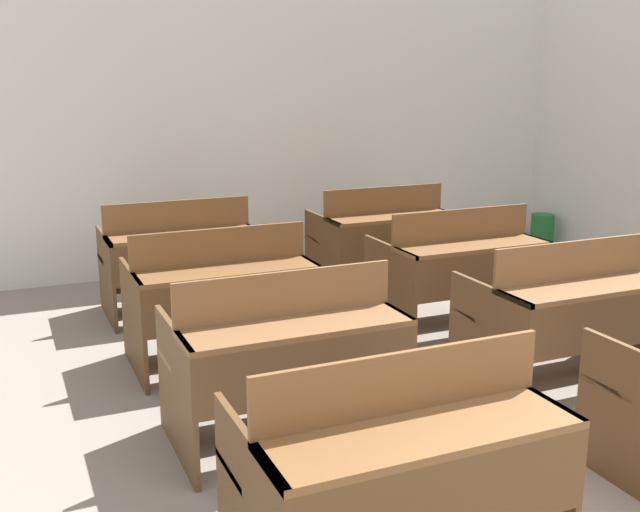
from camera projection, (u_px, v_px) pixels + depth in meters
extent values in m
cube|color=silver|center=(235.00, 120.00, 7.13)|extent=(7.23, 0.06, 2.87)
cube|color=silver|center=(627.00, 110.00, 7.32)|extent=(0.06, 2.58, 1.17)
cube|color=#53361D|center=(513.00, 460.00, 3.03)|extent=(0.03, 0.75, 0.68)
cube|color=brown|center=(424.00, 434.00, 2.55)|extent=(1.15, 0.34, 0.03)
cube|color=#53361D|center=(447.00, 502.00, 2.45)|extent=(1.09, 0.02, 0.31)
cube|color=brown|center=(402.00, 382.00, 2.66)|extent=(1.15, 0.02, 0.23)
cube|color=brown|center=(367.00, 441.00, 2.97)|extent=(1.15, 0.34, 0.03)
cube|color=#53361D|center=(366.00, 504.00, 3.04)|extent=(1.09, 0.04, 0.04)
cube|color=brown|center=(639.00, 426.00, 3.32)|extent=(0.03, 0.75, 0.68)
cube|color=brown|center=(176.00, 392.00, 3.67)|extent=(0.03, 0.75, 0.68)
cube|color=brown|center=(378.00, 359.00, 4.11)|extent=(0.03, 0.75, 0.68)
cube|color=brown|center=(298.00, 327.00, 3.63)|extent=(1.15, 0.34, 0.03)
cube|color=brown|center=(310.00, 371.00, 3.53)|extent=(1.09, 0.02, 0.31)
cube|color=brown|center=(286.00, 293.00, 3.74)|extent=(1.15, 0.02, 0.23)
cube|color=brown|center=(269.00, 343.00, 4.05)|extent=(1.15, 0.34, 0.03)
cube|color=brown|center=(270.00, 391.00, 4.12)|extent=(1.09, 0.04, 0.04)
cube|color=brown|center=(487.00, 343.00, 4.35)|extent=(0.03, 0.75, 0.68)
cube|color=brown|center=(632.00, 318.00, 4.78)|extent=(0.03, 0.75, 0.68)
cube|color=brown|center=(592.00, 287.00, 4.30)|extent=(1.15, 0.34, 0.03)
cube|color=brown|center=(610.00, 323.00, 4.20)|extent=(1.09, 0.02, 0.31)
cube|color=brown|center=(575.00, 260.00, 4.41)|extent=(1.15, 0.02, 0.23)
cube|color=brown|center=(541.00, 305.00, 4.73)|extent=(1.15, 0.34, 0.03)
cube|color=brown|center=(538.00, 347.00, 4.80)|extent=(1.09, 0.04, 0.04)
cube|color=#53371E|center=(134.00, 322.00, 4.71)|extent=(0.03, 0.75, 0.68)
cube|color=#53371E|center=(299.00, 301.00, 5.14)|extent=(0.03, 0.75, 0.68)
cube|color=brown|center=(227.00, 271.00, 4.66)|extent=(1.15, 0.34, 0.03)
cube|color=#53371E|center=(236.00, 304.00, 4.56)|extent=(1.09, 0.02, 0.31)
cube|color=brown|center=(220.00, 246.00, 4.77)|extent=(1.15, 0.02, 0.23)
cube|color=brown|center=(211.00, 289.00, 5.09)|extent=(1.15, 0.34, 0.03)
cube|color=#53371E|center=(212.00, 328.00, 5.15)|extent=(1.09, 0.04, 0.04)
cube|color=brown|center=(389.00, 291.00, 5.39)|extent=(0.03, 0.75, 0.68)
cube|color=brown|center=(516.00, 275.00, 5.82)|extent=(0.03, 0.75, 0.68)
cube|color=brown|center=(473.00, 246.00, 5.34)|extent=(1.15, 0.34, 0.03)
cube|color=brown|center=(485.00, 274.00, 5.24)|extent=(1.09, 0.02, 0.31)
cube|color=brown|center=(461.00, 224.00, 5.45)|extent=(1.15, 0.02, 0.23)
cube|color=brown|center=(440.00, 263.00, 5.77)|extent=(1.15, 0.34, 0.03)
cube|color=brown|center=(439.00, 298.00, 5.83)|extent=(1.09, 0.04, 0.04)
cube|color=brown|center=(107.00, 277.00, 5.76)|extent=(0.03, 0.75, 0.68)
cube|color=brown|center=(246.00, 263.00, 6.19)|extent=(0.03, 0.75, 0.68)
cube|color=brown|center=(183.00, 235.00, 5.71)|extent=(1.15, 0.34, 0.03)
cube|color=brown|center=(189.00, 261.00, 5.61)|extent=(1.09, 0.02, 0.31)
cube|color=brown|center=(178.00, 215.00, 5.82)|extent=(1.15, 0.02, 0.23)
cube|color=brown|center=(172.00, 252.00, 6.14)|extent=(1.15, 0.34, 0.03)
cube|color=brown|center=(174.00, 285.00, 6.20)|extent=(1.09, 0.04, 0.04)
cube|color=#53361D|center=(323.00, 255.00, 6.46)|extent=(0.03, 0.75, 0.68)
cube|color=#53361D|center=(434.00, 244.00, 6.89)|extent=(0.03, 0.75, 0.68)
cube|color=brown|center=(392.00, 217.00, 6.41)|extent=(1.15, 0.34, 0.03)
cube|color=#53361D|center=(401.00, 240.00, 6.31)|extent=(1.09, 0.02, 0.31)
cube|color=brown|center=(384.00, 200.00, 6.52)|extent=(1.15, 0.02, 0.23)
cube|color=brown|center=(370.00, 234.00, 6.84)|extent=(1.15, 0.34, 0.03)
cube|color=#53361D|center=(369.00, 264.00, 6.90)|extent=(1.09, 0.04, 0.04)
cylinder|color=#1E6B33|center=(542.00, 230.00, 8.26)|extent=(0.25, 0.25, 0.36)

